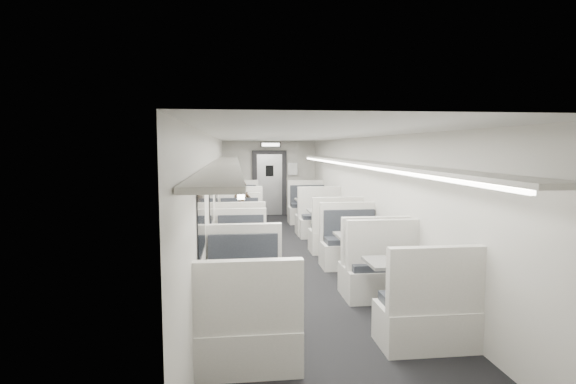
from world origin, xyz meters
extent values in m
cube|color=black|center=(0.00, 0.00, -0.06)|extent=(3.00, 12.00, 0.12)
cube|color=silver|center=(0.00, 0.00, 2.46)|extent=(3.00, 12.00, 0.12)
cube|color=beige|center=(0.00, 6.06, 1.20)|extent=(3.00, 0.12, 2.40)
cube|color=beige|center=(0.00, -6.06, 1.20)|extent=(3.00, 0.12, 2.40)
cube|color=beige|center=(-1.56, 0.00, 1.20)|extent=(0.12, 12.00, 2.40)
cube|color=beige|center=(1.56, 0.00, 1.20)|extent=(0.12, 12.00, 2.40)
cube|color=beige|center=(-1.00, 2.89, 0.24)|extent=(1.14, 0.64, 0.48)
cube|color=#1F232A|center=(-1.00, 2.92, 0.54)|extent=(1.01, 0.51, 0.11)
cube|color=beige|center=(-1.00, 2.66, 0.86)|extent=(1.14, 0.13, 0.75)
cube|color=beige|center=(-1.00, 4.57, 0.24)|extent=(1.14, 0.64, 0.48)
cube|color=#1F232A|center=(-1.00, 4.54, 0.54)|extent=(1.01, 0.51, 0.11)
cube|color=beige|center=(-1.00, 4.80, 0.86)|extent=(1.14, 0.13, 0.75)
cylinder|color=silver|center=(-1.00, 3.73, 0.37)|extent=(0.11, 0.11, 0.74)
cylinder|color=silver|center=(-1.00, 3.73, 0.02)|extent=(0.39, 0.39, 0.03)
cube|color=gray|center=(-1.00, 3.73, 0.79)|extent=(0.95, 0.65, 0.04)
cube|color=beige|center=(-1.00, 0.79, 0.22)|extent=(1.02, 0.57, 0.43)
cube|color=#1F232A|center=(-1.00, 0.82, 0.48)|extent=(0.90, 0.45, 0.10)
cube|color=beige|center=(-1.00, 0.58, 0.77)|extent=(1.02, 0.12, 0.67)
cube|color=beige|center=(-1.00, 2.28, 0.22)|extent=(1.02, 0.57, 0.43)
cube|color=#1F232A|center=(-1.00, 2.25, 0.48)|extent=(0.90, 0.45, 0.10)
cube|color=beige|center=(-1.00, 2.49, 0.77)|extent=(1.02, 0.12, 0.67)
cylinder|color=silver|center=(-1.00, 1.53, 0.33)|extent=(0.10, 0.10, 0.66)
cylinder|color=silver|center=(-1.00, 1.53, 0.01)|extent=(0.35, 0.35, 0.03)
cube|color=gray|center=(-1.00, 1.53, 0.70)|extent=(0.84, 0.58, 0.04)
cube|color=beige|center=(-1.00, -1.57, 0.20)|extent=(0.97, 0.54, 0.41)
cube|color=#1F232A|center=(-1.00, -1.54, 0.46)|extent=(0.86, 0.43, 0.09)
cube|color=beige|center=(-1.00, -1.77, 0.73)|extent=(0.97, 0.11, 0.64)
cube|color=beige|center=(-1.00, -0.15, 0.20)|extent=(0.97, 0.54, 0.41)
cube|color=#1F232A|center=(-1.00, -0.18, 0.46)|extent=(0.86, 0.43, 0.09)
cube|color=beige|center=(-1.00, 0.04, 0.73)|extent=(0.97, 0.11, 0.64)
cylinder|color=silver|center=(-1.00, -0.86, 0.31)|extent=(0.09, 0.09, 0.63)
cylinder|color=silver|center=(-1.00, -0.86, 0.01)|extent=(0.33, 0.33, 0.03)
cube|color=gray|center=(-1.00, -0.86, 0.66)|extent=(0.80, 0.55, 0.04)
cube|color=beige|center=(-1.00, -4.09, 0.23)|extent=(1.06, 0.59, 0.45)
cube|color=#1F232A|center=(-1.00, -4.06, 0.50)|extent=(0.94, 0.47, 0.10)
cube|color=beige|center=(-1.00, -4.31, 0.80)|extent=(1.06, 0.12, 0.70)
cube|color=beige|center=(-1.00, -2.53, 0.23)|extent=(1.06, 0.59, 0.45)
cube|color=#1F232A|center=(-1.00, -2.56, 0.50)|extent=(0.94, 0.47, 0.10)
cube|color=beige|center=(-1.00, -2.31, 0.80)|extent=(1.06, 0.12, 0.70)
cylinder|color=silver|center=(-1.00, -3.31, 0.35)|extent=(0.10, 0.10, 0.69)
cylinder|color=silver|center=(-1.00, -3.31, 0.02)|extent=(0.36, 0.36, 0.03)
cube|color=gray|center=(-1.00, -3.31, 0.73)|extent=(0.88, 0.60, 0.04)
cube|color=beige|center=(1.00, 2.69, 0.24)|extent=(1.14, 0.63, 0.48)
cube|color=#1F232A|center=(1.00, 2.72, 0.54)|extent=(1.01, 0.50, 0.11)
cube|color=beige|center=(1.00, 2.46, 0.86)|extent=(1.14, 0.13, 0.75)
cube|color=beige|center=(1.00, 4.36, 0.24)|extent=(1.14, 0.63, 0.48)
cube|color=#1F232A|center=(1.00, 4.33, 0.54)|extent=(1.01, 0.50, 0.11)
cube|color=beige|center=(1.00, 4.59, 0.86)|extent=(1.14, 0.13, 0.75)
cylinder|color=silver|center=(1.00, 3.52, 0.37)|extent=(0.11, 0.11, 0.74)
cylinder|color=silver|center=(1.00, 3.52, 0.02)|extent=(0.39, 0.39, 0.03)
cube|color=gray|center=(1.00, 3.52, 0.78)|extent=(0.94, 0.64, 0.04)
cube|color=beige|center=(1.00, 0.72, 0.23)|extent=(1.09, 0.61, 0.46)
cube|color=#1F232A|center=(1.00, 0.75, 0.52)|extent=(0.97, 0.48, 0.10)
cube|color=beige|center=(1.00, 0.49, 0.83)|extent=(1.09, 0.12, 0.72)
cube|color=beige|center=(1.00, 2.33, 0.23)|extent=(1.09, 0.61, 0.46)
cube|color=#1F232A|center=(1.00, 2.30, 0.52)|extent=(0.97, 0.48, 0.10)
cube|color=beige|center=(1.00, 2.55, 0.83)|extent=(1.09, 0.12, 0.72)
cylinder|color=silver|center=(1.00, 1.52, 0.36)|extent=(0.10, 0.10, 0.71)
cylinder|color=silver|center=(1.00, 1.52, 0.02)|extent=(0.37, 0.37, 0.03)
cube|color=gray|center=(1.00, 1.52, 0.75)|extent=(0.91, 0.62, 0.04)
cube|color=beige|center=(1.00, -2.10, 0.23)|extent=(1.08, 0.60, 0.46)
cube|color=#1F232A|center=(1.00, -2.07, 0.51)|extent=(0.96, 0.48, 0.10)
cube|color=beige|center=(1.00, -2.32, 0.82)|extent=(1.08, 0.12, 0.72)
cube|color=beige|center=(1.00, -0.50, 0.23)|extent=(1.08, 0.60, 0.46)
cube|color=#1F232A|center=(1.00, -0.54, 0.51)|extent=(0.96, 0.48, 0.10)
cube|color=beige|center=(1.00, -0.28, 0.82)|extent=(1.08, 0.12, 0.72)
cylinder|color=silver|center=(1.00, -1.30, 0.35)|extent=(0.10, 0.10, 0.71)
cylinder|color=silver|center=(1.00, -1.30, 0.02)|extent=(0.37, 0.37, 0.03)
cube|color=gray|center=(1.00, -1.30, 0.75)|extent=(0.90, 0.61, 0.04)
cube|color=beige|center=(1.00, -3.83, 0.23)|extent=(1.08, 0.60, 0.46)
cube|color=#1F232A|center=(1.00, -3.79, 0.51)|extent=(0.96, 0.48, 0.10)
cube|color=beige|center=(1.00, -4.04, 0.81)|extent=(1.08, 0.12, 0.71)
cube|color=beige|center=(1.00, -2.24, 0.23)|extent=(1.08, 0.60, 0.46)
cube|color=#1F232A|center=(1.00, -2.27, 0.51)|extent=(0.96, 0.48, 0.10)
cube|color=beige|center=(1.00, -2.02, 0.81)|extent=(1.08, 0.12, 0.71)
cylinder|color=silver|center=(1.00, -3.03, 0.35)|extent=(0.10, 0.10, 0.70)
cylinder|color=silver|center=(1.00, -3.03, 0.02)|extent=(0.37, 0.37, 0.03)
cube|color=gray|center=(1.00, -3.03, 0.74)|extent=(0.90, 0.61, 0.04)
imported|color=black|center=(-0.95, 2.43, 0.71)|extent=(0.52, 0.34, 1.41)
cube|color=black|center=(-1.49, 3.40, 1.35)|extent=(0.02, 1.18, 0.84)
cube|color=black|center=(-1.49, 1.20, 1.35)|extent=(0.02, 1.18, 0.84)
cube|color=black|center=(-1.49, -1.00, 1.35)|extent=(0.02, 1.18, 0.84)
cube|color=black|center=(-1.49, -3.20, 1.35)|extent=(0.02, 1.18, 0.84)
cube|color=beige|center=(-1.26, -0.30, 1.92)|extent=(0.46, 10.40, 0.05)
cube|color=white|center=(-1.06, -0.30, 1.87)|extent=(0.05, 10.20, 0.04)
cube|color=beige|center=(1.26, -0.30, 1.92)|extent=(0.46, 10.40, 0.05)
cube|color=white|center=(1.06, -0.30, 1.87)|extent=(0.05, 10.20, 0.04)
cube|color=black|center=(0.00, 5.94, 1.05)|extent=(1.10, 0.10, 2.10)
cube|color=silver|center=(0.00, 5.91, 1.00)|extent=(0.80, 0.05, 1.95)
cube|color=black|center=(0.00, 5.87, 1.45)|extent=(0.25, 0.02, 0.35)
cube|color=black|center=(0.00, 5.45, 2.28)|extent=(0.62, 0.10, 0.16)
cube|color=silver|center=(0.00, 5.39, 2.28)|extent=(0.54, 0.02, 0.10)
cube|color=white|center=(0.75, 5.92, 1.50)|extent=(0.32, 0.02, 0.40)
camera|label=1|loc=(-1.10, -8.42, 2.20)|focal=28.00mm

